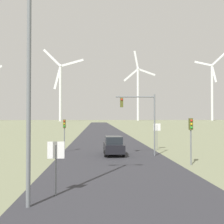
{
  "coord_description": "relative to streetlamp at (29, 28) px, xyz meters",
  "views": [
    {
      "loc": [
        -1.4,
        -4.11,
        3.72
      ],
      "look_at": [
        0.0,
        20.03,
        4.16
      ],
      "focal_mm": 42.0,
      "sensor_mm": 36.0,
      "label": 1
    }
  ],
  "objects": [
    {
      "name": "car_approaching",
      "position": [
        4.45,
        14.4,
        -6.52
      ],
      "size": [
        1.89,
        4.14,
        1.83
      ],
      "color": "black",
      "rests_on": "ground"
    },
    {
      "name": "wind_turbine_right",
      "position": [
        113.79,
        234.69,
        24.33
      ],
      "size": [
        25.88,
        14.32,
        65.31
      ],
      "color": "silver",
      "rests_on": "ground"
    },
    {
      "name": "wind_turbine_left",
      "position": [
        -26.77,
        203.56,
        20.43
      ],
      "size": [
        33.31,
        2.92,
        59.24
      ],
      "color": "silver",
      "rests_on": "ground"
    },
    {
      "name": "road_surface",
      "position": [
        4.22,
        41.1,
        -7.43
      ],
      "size": [
        10.0,
        240.0,
        0.01
      ],
      "color": "#2D2D33",
      "rests_on": "ground"
    },
    {
      "name": "traffic_light_post_near_right",
      "position": [
        10.08,
        8.82,
        -4.78
      ],
      "size": [
        0.28,
        0.33,
        3.61
      ],
      "color": "slate",
      "rests_on": "ground"
    },
    {
      "name": "stop_sign_far",
      "position": [
        9.64,
        18.34,
        -5.37
      ],
      "size": [
        0.81,
        0.07,
        2.95
      ],
      "color": "slate",
      "rests_on": "ground"
    },
    {
      "name": "wind_turbine_center",
      "position": [
        42.36,
        238.5,
        22.68
      ],
      "size": [
        31.08,
        2.6,
        67.41
      ],
      "color": "silver",
      "rests_on": "ground"
    },
    {
      "name": "traffic_light_post_near_left",
      "position": [
        -0.6,
        16.88,
        -4.91
      ],
      "size": [
        0.28,
        0.34,
        3.44
      ],
      "color": "slate",
      "rests_on": "ground"
    },
    {
      "name": "stop_sign_near",
      "position": [
        0.89,
        1.55,
        -5.65
      ],
      "size": [
        0.81,
        0.07,
        2.55
      ],
      "color": "slate",
      "rests_on": "ground"
    },
    {
      "name": "traffic_light_mast_overhead",
      "position": [
        7.05,
        13.73,
        -3.3
      ],
      "size": [
        3.79,
        0.35,
        5.88
      ],
      "color": "slate",
      "rests_on": "ground"
    },
    {
      "name": "streetlamp",
      "position": [
        0.0,
        0.0,
        0.0
      ],
      "size": [
        2.73,
        0.32,
        12.29
      ],
      "color": "slate",
      "rests_on": "ground"
    }
  ]
}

